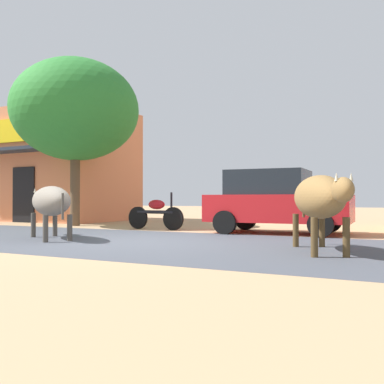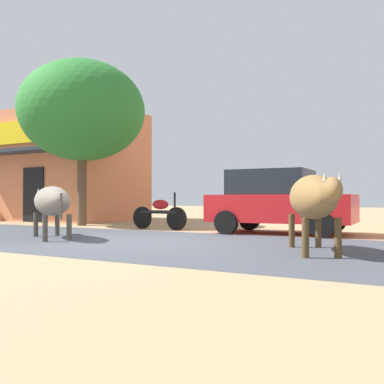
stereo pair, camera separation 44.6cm
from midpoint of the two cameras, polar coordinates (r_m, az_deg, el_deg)
name	(u,v)px [view 2 (the right image)]	position (r m, az deg, el deg)	size (l,w,h in m)	color
ground	(133,241)	(9.49, -6.31, -6.30)	(80.00, 80.00, 0.00)	tan
asphalt_road	(133,241)	(9.49, -6.31, -6.29)	(72.00, 5.31, 0.00)	#474B54
storefront_left_cafe	(66,167)	(19.70, -15.34, 3.14)	(6.08, 5.01, 4.51)	#DB7E54
roadside_tree	(82,111)	(15.52, -13.16, 10.12)	(4.21, 4.21, 5.54)	brown
parked_hatchback_car	(278,201)	(11.68, 12.13, -1.13)	(3.68, 2.06, 1.64)	red
parked_motorcycle	(160,213)	(12.92, -3.21, -2.72)	(1.92, 0.28, 1.08)	black
cow_near_brown	(51,201)	(10.44, -16.54, -1.17)	(2.52, 1.91, 1.18)	gray
cow_far_dark	(313,198)	(7.68, 16.95, -0.69)	(1.60, 2.75, 1.30)	olive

